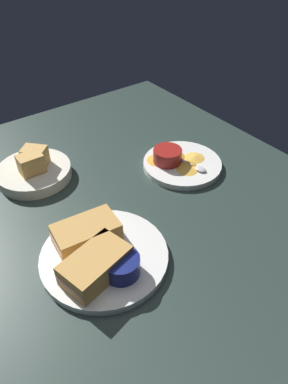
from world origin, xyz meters
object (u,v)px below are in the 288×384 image
at_px(sandwich_half_far, 96,265).
at_px(ramekin_dark_sauce, 121,265).
at_px(sandwich_half_near, 87,234).
at_px(ramekin_light_gravy, 167,155).
at_px(bread_basket_rear, 34,169).
at_px(plate_sandwich_main, 104,256).
at_px(plate_chips_companion, 182,164).
at_px(spoon_by_gravy_ramekin, 196,167).
at_px(spoon_by_dark_ramekin, 107,251).

bearing_deg(sandwich_half_far, ramekin_dark_sauce, -32.85).
distance_m(sandwich_half_near, ramekin_dark_sauce, 0.11).
distance_m(ramekin_light_gravy, bread_basket_rear, 0.35).
relative_size(plate_sandwich_main, plate_chips_companion, 1.22).
relative_size(sandwich_half_near, sandwich_half_far, 0.96).
xyz_separation_m(sandwich_half_near, spoon_by_gravy_ramekin, (0.36, 0.05, -0.02)).
bearing_deg(sandwich_half_far, ramekin_light_gravy, 30.96).
height_order(sandwich_half_near, ramekin_light_gravy, sandwich_half_near).
bearing_deg(ramekin_dark_sauce, sandwich_half_far, 147.15).
bearing_deg(ramekin_dark_sauce, plate_chips_companion, 31.41).
relative_size(plate_sandwich_main, sandwich_half_far, 1.79).
bearing_deg(ramekin_dark_sauce, ramekin_light_gravy, 37.26).
distance_m(ramekin_dark_sauce, spoon_by_dark_ramekin, 0.06).
relative_size(spoon_by_dark_ramekin, ramekin_light_gravy, 1.28).
relative_size(plate_chips_companion, ramekin_light_gravy, 2.75).
distance_m(ramekin_dark_sauce, plate_chips_companion, 0.40).
relative_size(plate_sandwich_main, spoon_by_dark_ramekin, 2.62).
bearing_deg(ramekin_light_gravy, bread_basket_rear, 151.27).
relative_size(plate_sandwich_main, ramekin_light_gravy, 3.36).
xyz_separation_m(plate_sandwich_main, spoon_by_gravy_ramekin, (0.35, 0.10, 0.01)).
xyz_separation_m(sandwich_half_near, plate_chips_companion, (0.35, 0.10, -0.03)).
distance_m(spoon_by_dark_ramekin, plate_chips_companion, 0.37).
height_order(ramekin_dark_sauce, bread_basket_rear, bread_basket_rear).
relative_size(spoon_by_dark_ramekin, plate_chips_companion, 0.47).
distance_m(ramekin_light_gravy, spoon_by_gravy_ramekin, 0.08).
bearing_deg(bread_basket_rear, plate_chips_companion, -29.89).
height_order(plate_sandwich_main, plate_chips_companion, same).
distance_m(sandwich_half_far, spoon_by_dark_ramekin, 0.06).
xyz_separation_m(sandwich_half_near, ramekin_dark_sauce, (0.01, -0.11, -0.00)).
relative_size(spoon_by_dark_ramekin, bread_basket_rear, 0.52).
bearing_deg(spoon_by_gravy_ramekin, ramekin_light_gravy, 119.52).
xyz_separation_m(sandwich_half_far, spoon_by_gravy_ramekin, (0.39, 0.14, -0.02)).
distance_m(sandwich_half_near, bread_basket_rear, 0.30).
height_order(plate_chips_companion, ramekin_light_gravy, ramekin_light_gravy).
bearing_deg(spoon_by_gravy_ramekin, sandwich_half_far, -160.67).
bearing_deg(spoon_by_dark_ramekin, spoon_by_gravy_ramekin, 16.95).
bearing_deg(spoon_by_dark_ramekin, ramekin_dark_sauce, -94.67).
bearing_deg(sandwich_half_far, spoon_by_dark_ramekin, 35.26).
xyz_separation_m(ramekin_dark_sauce, spoon_by_gravy_ramekin, (0.35, 0.16, -0.02)).
relative_size(ramekin_dark_sauce, plate_chips_companion, 0.34).
bearing_deg(spoon_by_gravy_ramekin, ramekin_dark_sauce, -155.10).
bearing_deg(sandwich_half_far, sandwich_half_near, 71.68).
relative_size(sandwich_half_near, ramekin_light_gravy, 1.80).
bearing_deg(plate_sandwich_main, bread_basket_rear, 89.94).
relative_size(ramekin_light_gravy, bread_basket_rear, 0.40).
relative_size(plate_chips_companion, spoon_by_gravy_ramekin, 2.14).
bearing_deg(plate_sandwich_main, spoon_by_dark_ramekin, -11.84).
distance_m(spoon_by_dark_ramekin, spoon_by_gravy_ramekin, 0.36).
relative_size(sandwich_half_near, ramekin_dark_sauce, 1.91).
relative_size(sandwich_half_near, bread_basket_rear, 0.73).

